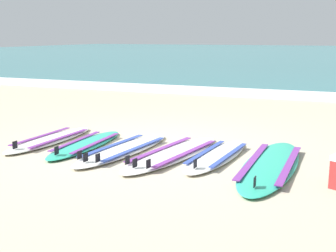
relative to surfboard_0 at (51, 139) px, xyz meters
The scene contains 9 objects.
ground_plane 1.69m from the surfboard_0, ahead, with size 80.00×80.00×0.00m, color #C1B599.
sea 36.23m from the surfboard_0, 87.36° to the left, with size 80.00×60.00×0.10m, color teal.
wave_foam_strip 7.02m from the surfboard_0, 76.24° to the left, with size 80.00×1.25×0.11m, color white.
surfboard_0 is the anchor object (origin of this frame).
surfboard_1 0.70m from the surfboard_0, ahead, with size 0.54×1.97×0.18m.
surfboard_2 1.39m from the surfboard_0, ahead, with size 0.82×2.26×0.18m.
surfboard_3 2.14m from the surfboard_0, ahead, with size 0.98×2.42×0.18m.
surfboard_4 2.74m from the surfboard_0, ahead, with size 0.65×1.99×0.18m.
surfboard_5 3.50m from the surfboard_0, ahead, with size 0.67×2.60×0.18m.
Camera 1 is at (2.66, -5.96, 1.67)m, focal length 47.53 mm.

